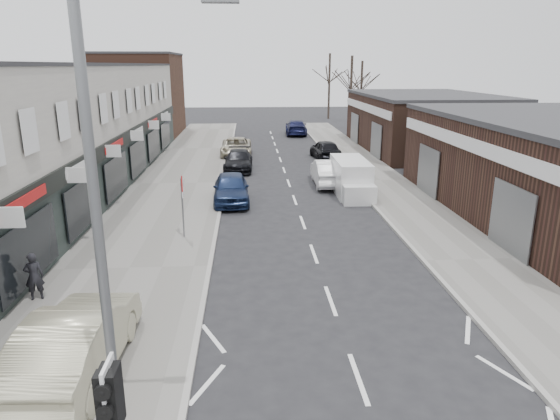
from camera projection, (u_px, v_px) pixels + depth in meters
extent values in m
cube|color=slate|center=(178.00, 184.00, 30.34)|extent=(5.50, 64.00, 0.12)
cube|color=slate|center=(380.00, 181.00, 31.12)|extent=(3.50, 64.00, 0.12)
cube|color=beige|center=(41.00, 133.00, 26.55)|extent=(8.00, 41.00, 7.10)
cube|color=#4D2D21|center=(139.00, 96.00, 50.86)|extent=(8.00, 10.00, 8.00)
cube|color=#382219|center=(424.00, 123.00, 42.42)|extent=(10.00, 16.00, 4.50)
cube|color=silver|center=(110.00, 398.00, 6.77)|extent=(0.05, 0.55, 1.10)
cube|color=black|center=(108.00, 404.00, 6.65)|extent=(0.28, 0.22, 0.95)
cube|color=black|center=(113.00, 393.00, 6.88)|extent=(0.26, 0.20, 0.90)
cylinder|color=slate|center=(102.00, 266.00, 7.49)|extent=(0.16, 0.16, 8.00)
cylinder|color=slate|center=(183.00, 208.00, 20.49)|extent=(0.07, 0.07, 2.50)
cube|color=white|center=(183.00, 194.00, 20.33)|extent=(0.04, 0.45, 0.25)
cube|color=silver|center=(350.00, 176.00, 28.18)|extent=(1.82, 4.26, 1.93)
cube|color=silver|center=(359.00, 195.00, 25.93)|extent=(1.71, 0.76, 1.01)
cylinder|color=black|center=(341.00, 194.00, 26.89)|extent=(0.20, 0.64, 0.64)
cylinder|color=black|center=(370.00, 194.00, 26.99)|extent=(0.20, 0.64, 0.64)
cylinder|color=black|center=(332.00, 182.00, 29.73)|extent=(0.20, 0.64, 0.64)
cylinder|color=black|center=(358.00, 181.00, 29.83)|extent=(0.20, 0.64, 0.64)
imported|color=#ADA98B|center=(76.00, 341.00, 11.40)|extent=(1.95, 5.06, 1.65)
imported|color=black|center=(34.00, 276.00, 15.08)|extent=(0.63, 0.51, 1.51)
imported|color=#162345|center=(231.00, 188.00, 26.29)|extent=(1.99, 4.61, 1.55)
imported|color=black|center=(238.00, 160.00, 34.41)|extent=(2.04, 4.73, 1.36)
imported|color=#A79E85|center=(236.00, 147.00, 39.80)|extent=(2.42, 5.19, 1.44)
imported|color=white|center=(328.00, 172.00, 30.18)|extent=(1.76, 4.79, 1.57)
imported|color=black|center=(325.00, 149.00, 38.54)|extent=(2.14, 4.50, 1.49)
imported|color=#111538|center=(296.00, 127.00, 51.94)|extent=(2.42, 5.35, 1.52)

